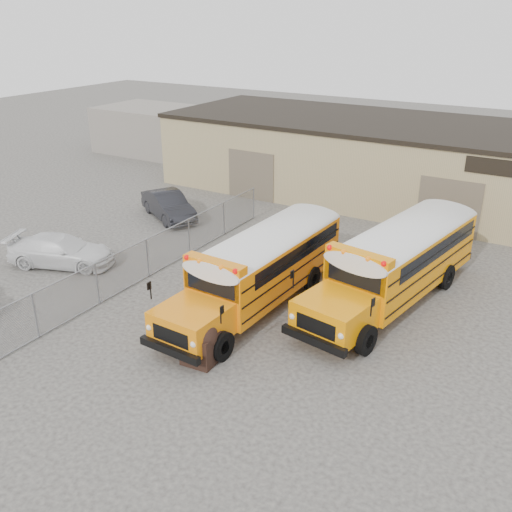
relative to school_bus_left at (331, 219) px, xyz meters
The scene contains 9 objects.
ground 9.84m from the school_bus_left, 88.48° to the right, with size 120.00×120.00×0.00m, color #3B3836.
warehouse 10.34m from the school_bus_left, 88.58° to the left, with size 30.20×10.20×4.67m.
chainlink_fence 8.85m from the school_bus_left, 130.68° to the right, with size 0.07×18.07×1.81m.
distant_building_left 24.99m from the school_bus_left, 150.47° to the left, with size 8.00×6.00×3.60m, color gray.
school_bus_left is the anchor object (origin of this frame).
school_bus_right 6.26m from the school_bus_left, 31.87° to the left, with size 4.29×10.91×3.11m.
tarp_bundle 10.95m from the school_bus_left, 88.99° to the right, with size 1.19×1.19×1.63m.
car_white 12.71m from the school_bus_left, 142.20° to the right, with size 1.99×4.88×1.42m, color white.
car_dark 9.93m from the school_bus_left, behind, with size 1.61×4.62×1.52m, color black.
Camera 1 is at (9.88, -14.17, 10.94)m, focal length 40.00 mm.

